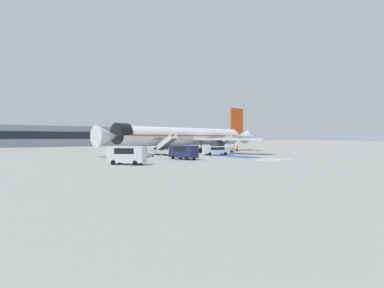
{
  "coord_description": "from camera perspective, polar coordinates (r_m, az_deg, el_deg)",
  "views": [
    {
      "loc": [
        -39.76,
        -57.83,
        3.51
      ],
      "look_at": [
        0.18,
        -0.13,
        2.01
      ],
      "focal_mm": 28.0,
      "sensor_mm": 36.0,
      "label": 1
    }
  ],
  "objects": [
    {
      "name": "ground_plane",
      "position": [
        70.26,
        -0.18,
        -1.64
      ],
      "size": [
        600.0,
        600.0,
        0.0
      ],
      "primitive_type": "plane",
      "color": "gray"
    },
    {
      "name": "apron_leadline_yellow",
      "position": [
        69.42,
        -1.14,
        -1.67
      ],
      "size": [
        78.87,
        16.97,
        0.01
      ],
      "primitive_type": "cube",
      "rotation": [
        0.0,
        0.0,
        1.78
      ],
      "color": "gold",
      "rests_on": "ground_plane"
    },
    {
      "name": "apron_stand_patch_blue",
      "position": [
        56.82,
        7.81,
        -2.32
      ],
      "size": [
        4.73,
        12.04,
        0.01
      ],
      "primitive_type": "cube",
      "color": "#2856A8",
      "rests_on": "ground_plane"
    },
    {
      "name": "apron_walkway_bar_0",
      "position": [
        47.28,
        12.71,
        -3.06
      ],
      "size": [
        0.44,
        3.6,
        0.01
      ],
      "primitive_type": "cube",
      "color": "silver",
      "rests_on": "ground_plane"
    },
    {
      "name": "apron_walkway_bar_1",
      "position": [
        48.17,
        13.68,
        -2.98
      ],
      "size": [
        0.44,
        3.6,
        0.01
      ],
      "primitive_type": "cube",
      "color": "silver",
      "rests_on": "ground_plane"
    },
    {
      "name": "apron_walkway_bar_2",
      "position": [
        49.07,
        14.61,
        -2.91
      ],
      "size": [
        0.44,
        3.6,
        0.01
      ],
      "primitive_type": "cube",
      "color": "silver",
      "rests_on": "ground_plane"
    },
    {
      "name": "apron_walkway_bar_3",
      "position": [
        49.98,
        15.51,
        -2.84
      ],
      "size": [
        0.44,
        3.6,
        0.01
      ],
      "primitive_type": "cube",
      "color": "silver",
      "rests_on": "ground_plane"
    },
    {
      "name": "apron_walkway_bar_4",
      "position": [
        50.91,
        16.37,
        -2.77
      ],
      "size": [
        0.44,
        3.6,
        0.01
      ],
      "primitive_type": "cube",
      "color": "silver",
      "rests_on": "ground_plane"
    },
    {
      "name": "apron_walkway_bar_5",
      "position": [
        51.85,
        17.21,
        -2.71
      ],
      "size": [
        0.44,
        3.6,
        0.01
      ],
      "primitive_type": "cube",
      "color": "silver",
      "rests_on": "ground_plane"
    },
    {
      "name": "airliner",
      "position": [
        69.81,
        -0.77,
        1.44
      ],
      "size": [
        46.92,
        36.58,
        11.74
      ],
      "rotation": [
        0.0,
        0.0,
        1.78
      ],
      "color": "silver",
      "rests_on": "ground_plane"
    },
    {
      "name": "boarding_stairs_forward",
      "position": [
        59.12,
        -4.81,
        -1.2
      ],
      "size": [
        3.15,
        5.52,
        4.18
      ],
      "rotation": [
        0.0,
        0.0,
        0.21
      ],
      "color": "#ADB2BA",
      "rests_on": "ground_plane"
    },
    {
      "name": "boarding_stairs_aft",
      "position": [
        72.62,
        6.0,
        -0.75
      ],
      "size": [
        3.15,
        5.52,
        4.21
      ],
      "rotation": [
        0.0,
        0.0,
        0.21
      ],
      "color": "#ADB2BA",
      "rests_on": "ground_plane"
    },
    {
      "name": "fuel_tanker",
      "position": [
        93.25,
        -4.83,
        0.23
      ],
      "size": [
        9.2,
        2.66,
        3.7
      ],
      "rotation": [
        0.0,
        0.0,
        1.57
      ],
      "color": "#38383D",
      "rests_on": "ground_plane"
    },
    {
      "name": "service_van_0",
      "position": [
        60.0,
        4.59,
        -1.1
      ],
      "size": [
        5.61,
        3.66,
        1.75
      ],
      "rotation": [
        0.0,
        0.0,
        4.38
      ],
      "color": "silver",
      "rests_on": "ground_plane"
    },
    {
      "name": "service_van_1",
      "position": [
        48.1,
        -1.64,
        -1.37
      ],
      "size": [
        2.88,
        5.26,
        2.24
      ],
      "rotation": [
        0.0,
        0.0,
        3.37
      ],
      "color": "#1E234C",
      "rests_on": "ground_plane"
    },
    {
      "name": "service_van_2",
      "position": [
        39.66,
        -12.26,
        -1.84
      ],
      "size": [
        4.59,
        4.88,
        2.38
      ],
      "rotation": [
        0.0,
        0.0,
        3.86
      ],
      "color": "silver",
      "rests_on": "ground_plane"
    },
    {
      "name": "baggage_cart",
      "position": [
        54.63,
        -8.61,
        -2.2
      ],
      "size": [
        2.99,
        2.72,
        0.87
      ],
      "rotation": [
        0.0,
        0.0,
        2.18
      ],
      "color": "gray",
      "rests_on": "ground_plane"
    },
    {
      "name": "ground_crew_0",
      "position": [
        68.23,
        4.47,
        -0.87
      ],
      "size": [
        0.47,
        0.46,
        1.75
      ],
      "rotation": [
        0.0,
        0.0,
        3.91
      ],
      "color": "#191E38",
      "rests_on": "ground_plane"
    },
    {
      "name": "ground_crew_1",
      "position": [
        77.53,
        7.93,
        -0.64
      ],
      "size": [
        0.47,
        0.33,
        1.73
      ],
      "rotation": [
        0.0,
        0.0,
        3.38
      ],
      "color": "black",
      "rests_on": "ground_plane"
    },
    {
      "name": "ground_crew_2",
      "position": [
        75.79,
        8.62,
        -0.68
      ],
      "size": [
        0.45,
        0.26,
        1.74
      ],
      "rotation": [
        0.0,
        0.0,
        6.21
      ],
      "color": "#191E38",
      "rests_on": "ground_plane"
    },
    {
      "name": "ground_crew_3",
      "position": [
        64.45,
        -0.53,
        -1.05
      ],
      "size": [
        0.47,
        0.47,
        1.65
      ],
      "rotation": [
        0.0,
        0.0,
        2.35
      ],
      "color": "black",
      "rests_on": "ground_plane"
    },
    {
      "name": "traffic_cone_0",
      "position": [
        68.89,
        3.64,
        -1.49
      ],
      "size": [
        0.45,
        0.45,
        0.5
      ],
      "color": "orange",
      "rests_on": "ground_plane"
    },
    {
      "name": "traffic_cone_1",
      "position": [
        63.74,
        -1.02,
        -1.64
      ],
      "size": [
        0.57,
        0.57,
        0.64
      ],
      "color": "orange",
      "rests_on": "ground_plane"
    },
    {
      "name": "terminal_building",
      "position": [
        131.53,
        -22.18,
        1.35
      ],
      "size": [
        100.13,
        12.1,
        8.01
      ],
      "color": "#89939E",
      "rests_on": "ground_plane"
    }
  ]
}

